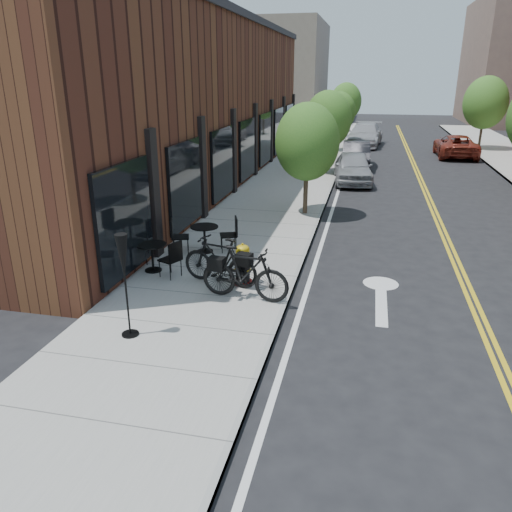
% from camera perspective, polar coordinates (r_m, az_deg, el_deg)
% --- Properties ---
extents(ground, '(120.00, 120.00, 0.00)m').
position_cam_1_polar(ground, '(9.63, 2.15, -9.65)').
color(ground, black).
rests_on(ground, ground).
extents(sidewalk_near, '(4.00, 70.00, 0.12)m').
position_cam_1_polar(sidewalk_near, '(19.16, 1.81, 5.78)').
color(sidewalk_near, '#9E9B93').
rests_on(sidewalk_near, ground).
extents(building_near, '(5.00, 28.00, 7.00)m').
position_cam_1_polar(building_near, '(23.67, -7.37, 16.79)').
color(building_near, '#411E15').
rests_on(building_near, ground).
extents(bg_building_left, '(8.00, 14.00, 10.00)m').
position_cam_1_polar(bg_building_left, '(57.03, 3.32, 20.21)').
color(bg_building_left, '#726656').
rests_on(bg_building_left, ground).
extents(tree_near_a, '(2.20, 2.20, 3.81)m').
position_cam_1_polar(tree_near_a, '(17.50, 5.88, 12.82)').
color(tree_near_a, '#382B1E').
rests_on(tree_near_a, sidewalk_near).
extents(tree_near_b, '(2.30, 2.30, 3.98)m').
position_cam_1_polar(tree_near_b, '(25.41, 8.22, 15.19)').
color(tree_near_b, '#382B1E').
rests_on(tree_near_b, sidewalk_near).
extents(tree_near_c, '(2.10, 2.10, 3.67)m').
position_cam_1_polar(tree_near_c, '(33.38, 9.44, 15.91)').
color(tree_near_c, '#382B1E').
rests_on(tree_near_c, sidewalk_near).
extents(tree_near_d, '(2.40, 2.40, 4.11)m').
position_cam_1_polar(tree_near_d, '(41.34, 10.23, 16.97)').
color(tree_near_d, '#382B1E').
rests_on(tree_near_d, sidewalk_near).
extents(tree_far_c, '(2.80, 2.80, 4.62)m').
position_cam_1_polar(tree_far_c, '(36.97, 24.74, 15.62)').
color(tree_far_c, '#382B1E').
rests_on(tree_far_c, sidewalk_far).
extents(fire_hydrant, '(0.52, 0.52, 0.99)m').
position_cam_1_polar(fire_hydrant, '(11.65, -1.52, -0.99)').
color(fire_hydrant, maroon).
rests_on(fire_hydrant, sidewalk_near).
extents(bicycle_left, '(2.01, 0.99, 1.16)m').
position_cam_1_polar(bicycle_left, '(11.60, -4.15, -0.54)').
color(bicycle_left, black).
rests_on(bicycle_left, sidewalk_near).
extents(bicycle_right, '(2.04, 0.77, 1.20)m').
position_cam_1_polar(bicycle_right, '(10.80, -1.29, -2.00)').
color(bicycle_right, black).
rests_on(bicycle_right, sidewalk_near).
extents(bistro_set_b, '(1.72, 1.09, 0.92)m').
position_cam_1_polar(bistro_set_b, '(12.67, -11.79, 0.30)').
color(bistro_set_b, black).
rests_on(bistro_set_b, sidewalk_near).
extents(bistro_set_c, '(1.82, 1.03, 0.96)m').
position_cam_1_polar(bistro_set_c, '(13.83, -5.90, 2.39)').
color(bistro_set_c, black).
rests_on(bistro_set_c, sidewalk_near).
extents(patio_umbrella, '(0.32, 0.32, 2.00)m').
position_cam_1_polar(patio_umbrella, '(9.29, -14.90, -0.91)').
color(patio_umbrella, black).
rests_on(patio_umbrella, sidewalk_near).
extents(parked_car_a, '(2.06, 4.30, 1.42)m').
position_cam_1_polar(parked_car_a, '(23.96, 11.03, 9.90)').
color(parked_car_a, '#94969B').
rests_on(parked_car_a, ground).
extents(parked_car_b, '(1.59, 4.21, 1.37)m').
position_cam_1_polar(parked_car_b, '(28.06, 11.37, 11.27)').
color(parked_car_b, black).
rests_on(parked_car_b, ground).
extents(parked_car_c, '(2.69, 5.58, 1.57)m').
position_cam_1_polar(parked_car_c, '(36.93, 12.32, 13.38)').
color(parked_car_c, '#A6A6AB').
rests_on(parked_car_c, ground).
extents(parked_car_far, '(2.24, 4.84, 1.34)m').
position_cam_1_polar(parked_car_far, '(33.51, 21.85, 11.60)').
color(parked_car_far, maroon).
rests_on(parked_car_far, ground).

